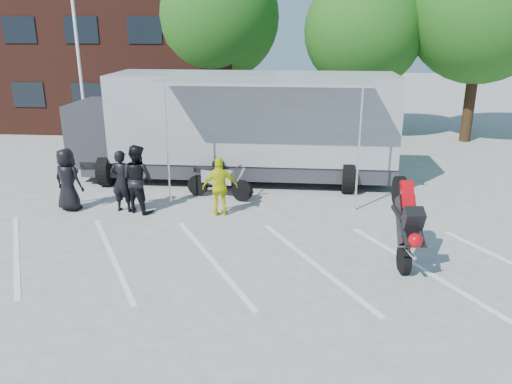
# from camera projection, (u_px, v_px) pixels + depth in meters

# --- Properties ---
(ground) EXTENTS (100.00, 100.00, 0.00)m
(ground) POSITION_uv_depth(u_px,v_px,m) (195.00, 280.00, 10.78)
(ground) COLOR #ADADA7
(ground) RESTS_ON ground
(parking_bay_lines) EXTENTS (18.09, 13.33, 0.01)m
(parking_bay_lines) POSITION_uv_depth(u_px,v_px,m) (203.00, 259.00, 11.72)
(parking_bay_lines) COLOR white
(parking_bay_lines) RESTS_ON ground
(office_building) EXTENTS (18.00, 8.00, 7.00)m
(office_building) POSITION_uv_depth(u_px,v_px,m) (80.00, 58.00, 27.48)
(office_building) COLOR #451E16
(office_building) RESTS_ON ground
(flagpole) EXTENTS (1.61, 0.12, 8.00)m
(flagpole) POSITION_uv_depth(u_px,v_px,m) (82.00, 30.00, 19.12)
(flagpole) COLOR white
(flagpole) RESTS_ON ground
(tree_left) EXTENTS (6.12, 6.12, 8.64)m
(tree_left) POSITION_uv_depth(u_px,v_px,m) (216.00, 17.00, 24.27)
(tree_left) COLOR #382314
(tree_left) RESTS_ON ground
(tree_mid) EXTENTS (5.44, 5.44, 7.68)m
(tree_mid) POSITION_uv_depth(u_px,v_px,m) (363.00, 31.00, 22.95)
(tree_mid) COLOR #382314
(tree_mid) RESTS_ON ground
(tree_right) EXTENTS (6.46, 6.46, 9.12)m
(tree_right) POSITION_uv_depth(u_px,v_px,m) (482.00, 9.00, 21.77)
(tree_right) COLOR #382314
(tree_right) RESTS_ON ground
(transporter_truck) EXTENTS (11.64, 5.66, 3.69)m
(transporter_truck) POSITION_uv_depth(u_px,v_px,m) (240.00, 179.00, 17.79)
(transporter_truck) COLOR #989CA1
(transporter_truck) RESTS_ON ground
(parked_motorcycle) EXTENTS (2.38, 1.35, 1.18)m
(parked_motorcycle) POSITION_uv_depth(u_px,v_px,m) (220.00, 198.00, 15.87)
(parked_motorcycle) COLOR #BBBAC0
(parked_motorcycle) RESTS_ON ground
(stunt_bike_rider) EXTENTS (1.04, 1.95, 2.22)m
(stunt_bike_rider) POSITION_uv_depth(u_px,v_px,m) (395.00, 258.00, 11.79)
(stunt_bike_rider) COLOR black
(stunt_bike_rider) RESTS_ON ground
(spectator_leather_a) EXTENTS (1.05, 0.84, 1.86)m
(spectator_leather_a) POSITION_uv_depth(u_px,v_px,m) (68.00, 180.00, 14.59)
(spectator_leather_a) COLOR black
(spectator_leather_a) RESTS_ON ground
(spectator_leather_b) EXTENTS (0.73, 0.53, 1.85)m
(spectator_leather_b) POSITION_uv_depth(u_px,v_px,m) (122.00, 181.00, 14.49)
(spectator_leather_b) COLOR black
(spectator_leather_b) RESTS_ON ground
(spectator_leather_c) EXTENTS (1.21, 1.10, 2.01)m
(spectator_leather_c) POSITION_uv_depth(u_px,v_px,m) (137.00, 179.00, 14.43)
(spectator_leather_c) COLOR black
(spectator_leather_c) RESTS_ON ground
(spectator_hivis) EXTENTS (1.07, 0.65, 1.71)m
(spectator_hivis) POSITION_uv_depth(u_px,v_px,m) (220.00, 187.00, 14.20)
(spectator_hivis) COLOR #DCE00B
(spectator_hivis) RESTS_ON ground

